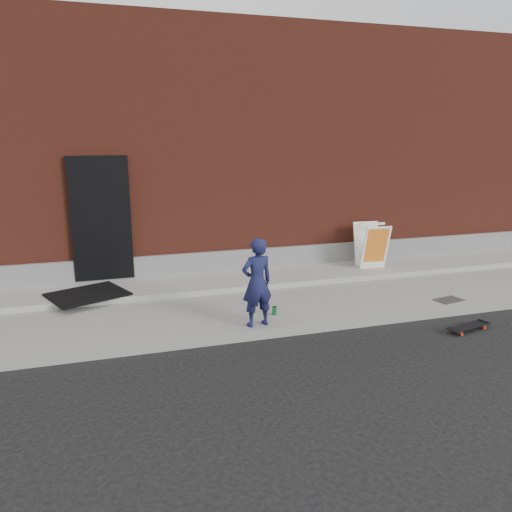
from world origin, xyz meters
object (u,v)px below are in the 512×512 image
object	(u,v)px
child	(257,283)
skateboard	(469,326)
pizza_sign	(372,245)
soda_can	(274,311)

from	to	relation	value
child	skateboard	distance (m)	3.28
pizza_sign	soda_can	size ratio (longest dim) A/B	6.95
pizza_sign	soda_can	xyz separation A→B (m)	(-2.71, -1.83, -0.49)
child	skateboard	bearing A→B (deg)	155.97
skateboard	pizza_sign	bearing A→B (deg)	89.85
skateboard	soda_can	size ratio (longest dim) A/B	5.88
child	soda_can	size ratio (longest dim) A/B	10.00
pizza_sign	soda_can	distance (m)	3.31
soda_can	pizza_sign	bearing A→B (deg)	33.94
pizza_sign	skateboard	bearing A→B (deg)	-90.15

